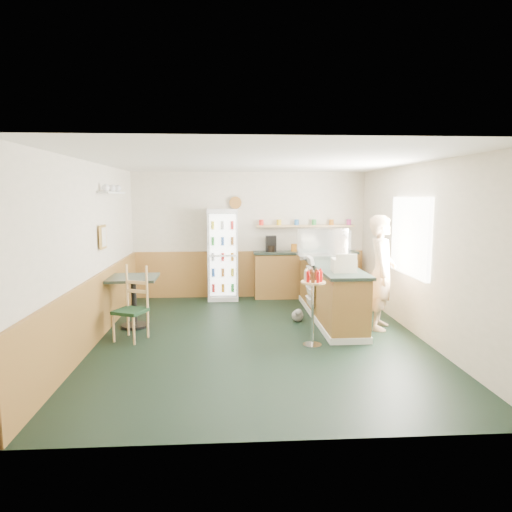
{
  "coord_description": "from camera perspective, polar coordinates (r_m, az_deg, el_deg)",
  "views": [
    {
      "loc": [
        -0.48,
        -6.84,
        2.2
      ],
      "look_at": [
        -0.01,
        0.6,
        1.21
      ],
      "focal_mm": 32.0,
      "sensor_mm": 36.0,
      "label": 1
    }
  ],
  "objects": [
    {
      "name": "drinks_fridge",
      "position": [
        9.66,
        -4.18,
        0.18
      ],
      "size": [
        0.63,
        0.54,
        1.92
      ],
      "color": "silver",
      "rests_on": "ground"
    },
    {
      "name": "cafe_table",
      "position": [
        7.91,
        -15.04,
        -4.33
      ],
      "size": [
        0.8,
        0.8,
        0.86
      ],
      "rotation": [
        0.0,
        0.0,
        0.02
      ],
      "color": "black",
      "rests_on": "ground"
    },
    {
      "name": "shopkeeper",
      "position": [
        7.78,
        15.41,
        -2.01
      ],
      "size": [
        0.66,
        0.75,
        1.89
      ],
      "primitive_type": "imported",
      "rotation": [
        0.0,
        0.0,
        1.19
      ],
      "color": "tan",
      "rests_on": "ground"
    },
    {
      "name": "back_counter",
      "position": [
        9.93,
        6.11,
        -2.07
      ],
      "size": [
        2.24,
        0.42,
        1.69
      ],
      "color": "#A06A33",
      "rests_on": "ground"
    },
    {
      "name": "condiment_stand",
      "position": [
        6.72,
        7.15,
        -4.84
      ],
      "size": [
        0.36,
        0.36,
        1.12
      ],
      "rotation": [
        0.0,
        0.0,
        -0.42
      ],
      "color": "silver",
      "rests_on": "ground"
    },
    {
      "name": "dog_doorstop",
      "position": [
        8.09,
        5.24,
        -7.37
      ],
      "size": [
        0.21,
        0.27,
        0.25
      ],
      "rotation": [
        0.0,
        0.0,
        -0.04
      ],
      "color": "gray",
      "rests_on": "ground"
    },
    {
      "name": "newspaper_rack",
      "position": [
        8.19,
        6.81,
        -3.21
      ],
      "size": [
        0.09,
        0.45,
        0.9
      ],
      "color": "black",
      "rests_on": "ground"
    },
    {
      "name": "cash_register",
      "position": [
        7.33,
        10.89,
        -1.12
      ],
      "size": [
        0.38,
        0.39,
        0.2
      ],
      "primitive_type": "cube",
      "rotation": [
        0.0,
        0.0,
        -0.06
      ],
      "color": "beige",
      "rests_on": "service_counter"
    },
    {
      "name": "display_case",
      "position": [
        8.82,
        8.38,
        1.52
      ],
      "size": [
        0.97,
        0.51,
        0.55
      ],
      "color": "silver",
      "rests_on": "service_counter"
    },
    {
      "name": "cafe_chair",
      "position": [
        7.31,
        -15.33,
        -5.43
      ],
      "size": [
        0.56,
        0.56,
        1.14
      ],
      "rotation": [
        0.0,
        0.0,
        -0.41
      ],
      "color": "black",
      "rests_on": "ground"
    },
    {
      "name": "service_counter",
      "position": [
        8.31,
        9.21,
        -4.62
      ],
      "size": [
        0.68,
        3.01,
        1.01
      ],
      "color": "#A06A33",
      "rests_on": "ground"
    },
    {
      "name": "ground",
      "position": [
        7.2,
        0.38,
        -10.23
      ],
      "size": [
        6.0,
        6.0,
        0.0
      ],
      "primitive_type": "plane",
      "color": "black",
      "rests_on": "ground"
    },
    {
      "name": "room_envelope",
      "position": [
        7.61,
        -1.71,
        2.46
      ],
      "size": [
        5.04,
        6.02,
        2.72
      ],
      "color": "beige",
      "rests_on": "ground"
    }
  ]
}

